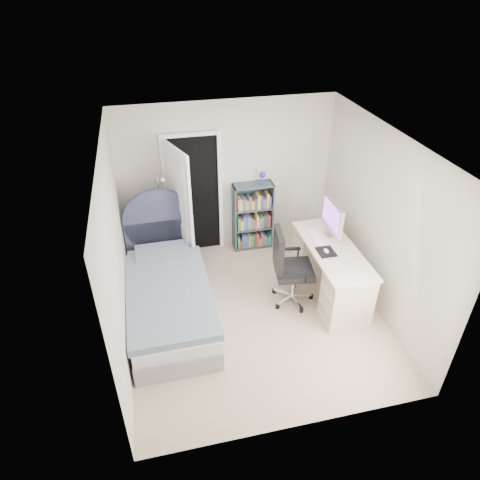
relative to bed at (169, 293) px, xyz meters
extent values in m
cube|color=tan|center=(1.15, -0.31, -0.35)|extent=(3.40, 3.60, 0.05)
cube|color=white|center=(1.15, -0.31, 2.20)|extent=(3.40, 3.60, 0.05)
cube|color=beige|center=(1.15, 1.51, 0.93)|extent=(3.40, 0.05, 2.50)
cube|color=beige|center=(1.15, -2.14, 0.93)|extent=(3.40, 0.05, 2.50)
cube|color=beige|center=(-0.58, -0.31, 0.93)|extent=(0.05, 3.60, 2.50)
cube|color=beige|center=(2.87, -0.31, 0.93)|extent=(0.05, 3.60, 2.50)
cube|color=black|center=(0.60, 1.48, 0.68)|extent=(0.80, 0.01, 2.00)
cube|color=white|center=(0.17, 1.46, 0.68)|extent=(0.06, 0.06, 2.00)
cube|color=white|center=(1.03, 1.46, 0.68)|extent=(0.06, 0.06, 2.00)
cube|color=white|center=(0.60, 1.46, 1.71)|extent=(0.92, 0.06, 0.06)
cube|color=white|center=(0.33, 1.08, 0.68)|extent=(0.30, 0.77, 2.00)
cube|color=gray|center=(0.00, -0.11, -0.18)|extent=(1.07, 2.23, 0.29)
cube|color=silver|center=(0.00, -0.11, 0.05)|extent=(1.05, 2.18, 0.18)
cube|color=slate|center=(0.00, -0.22, 0.18)|extent=(1.11, 1.90, 0.11)
cube|color=slate|center=(-0.01, 0.69, 0.20)|extent=(0.79, 0.45, 0.13)
cube|color=#333750|center=(-0.01, 1.04, 0.12)|extent=(1.05, 0.08, 0.89)
cylinder|color=#333750|center=(-0.01, 1.04, 0.57)|extent=(1.05, 0.08, 1.05)
cylinder|color=#DBC186|center=(-0.14, 1.11, -0.09)|extent=(0.03, 0.03, 0.47)
cylinder|color=#DBC186|center=(-0.14, 1.42, -0.09)|extent=(0.03, 0.03, 0.47)
cylinder|color=#DBC186|center=(0.18, 1.11, -0.09)|extent=(0.03, 0.03, 0.47)
cylinder|color=#DBC186|center=(0.18, 1.42, -0.09)|extent=(0.03, 0.03, 0.47)
cube|color=#DBC186|center=(0.02, 1.26, 0.13)|extent=(0.38, 0.38, 0.03)
cube|color=#DBC186|center=(0.02, 1.26, -0.16)|extent=(0.34, 0.34, 0.02)
cube|color=#B24C33|center=(-0.03, 1.26, 0.16)|extent=(0.15, 0.21, 0.03)
cube|color=#3F598C|center=(-0.03, 1.26, 0.19)|extent=(0.14, 0.20, 0.03)
cube|color=#D8CC7F|center=(-0.03, 1.26, 0.22)|extent=(0.13, 0.19, 0.03)
cylinder|color=silver|center=(0.05, 1.13, -0.31)|extent=(0.22, 0.22, 0.02)
cylinder|color=silver|center=(0.05, 1.13, 0.46)|extent=(0.02, 0.02, 1.54)
sphere|color=silver|center=(0.12, 1.09, 1.20)|extent=(0.09, 0.09, 0.09)
cube|color=#3C4952|center=(1.22, 1.35, 0.26)|extent=(0.02, 0.28, 1.17)
cube|color=#3C4952|center=(1.86, 1.35, 0.26)|extent=(0.02, 0.28, 1.17)
cube|color=#3C4952|center=(1.54, 1.35, 0.84)|extent=(0.65, 0.28, 0.02)
cube|color=#3C4952|center=(1.54, 1.35, -0.31)|extent=(0.65, 0.28, 0.02)
cube|color=#3C4952|center=(1.54, 1.48, 0.26)|extent=(0.65, 0.01, 1.17)
cube|color=#3C4952|center=(1.54, 1.35, 0.05)|extent=(0.61, 0.26, 0.02)
cube|color=#3C4952|center=(1.54, 1.35, 0.43)|extent=(0.61, 0.26, 0.02)
cylinder|color=#222796|center=(1.68, 1.35, 0.86)|extent=(0.11, 0.11, 0.02)
cylinder|color=silver|center=(1.68, 1.35, 0.93)|extent=(0.01, 0.01, 0.15)
sphere|color=#222796|center=(1.68, 1.32, 1.01)|extent=(0.10, 0.10, 0.10)
cube|color=#337F4C|center=(1.28, 1.33, -0.18)|extent=(0.03, 0.20, 0.22)
cube|color=#B23333|center=(1.32, 1.33, -0.21)|extent=(0.03, 0.20, 0.16)
cube|color=#335999|center=(1.37, 1.33, -0.16)|extent=(0.05, 0.20, 0.25)
cube|color=#335999|center=(1.43, 1.33, -0.18)|extent=(0.05, 0.20, 0.23)
cube|color=orange|center=(1.48, 1.33, -0.18)|extent=(0.04, 0.20, 0.22)
cube|color=#337F4C|center=(1.52, 1.33, -0.18)|extent=(0.04, 0.20, 0.22)
cube|color=#3F3F3F|center=(1.57, 1.33, -0.17)|extent=(0.03, 0.20, 0.24)
cube|color=#B23333|center=(1.61, 1.33, -0.17)|extent=(0.04, 0.20, 0.25)
cube|color=orange|center=(1.65, 1.33, -0.22)|extent=(0.03, 0.20, 0.15)
cube|color=#994C7F|center=(1.69, 1.33, -0.17)|extent=(0.03, 0.20, 0.25)
cube|color=#337F4C|center=(1.74, 1.33, -0.19)|extent=(0.06, 0.20, 0.20)
cube|color=#335999|center=(1.79, 1.33, -0.21)|extent=(0.03, 0.20, 0.16)
cube|color=#337F4C|center=(1.83, 1.33, -0.19)|extent=(0.04, 0.20, 0.20)
cube|color=#337F4C|center=(1.29, 1.33, 0.18)|extent=(0.04, 0.20, 0.22)
cube|color=#D8BF4C|center=(1.33, 1.33, 0.16)|extent=(0.04, 0.20, 0.17)
cube|color=#7F72B2|center=(1.38, 1.33, 0.19)|extent=(0.03, 0.20, 0.23)
cube|color=#335999|center=(1.41, 1.33, 0.20)|extent=(0.04, 0.20, 0.25)
cube|color=#7F72B2|center=(1.46, 1.33, 0.19)|extent=(0.05, 0.20, 0.23)
cube|color=#337F4C|center=(1.51, 1.33, 0.17)|extent=(0.04, 0.20, 0.19)
cube|color=#B23333|center=(1.56, 1.33, 0.16)|extent=(0.04, 0.20, 0.17)
cube|color=#D8BF4C|center=(1.60, 1.33, 0.19)|extent=(0.03, 0.20, 0.24)
cube|color=#7F72B2|center=(1.64, 1.33, 0.17)|extent=(0.04, 0.20, 0.19)
cube|color=#337F4C|center=(1.69, 1.33, 0.18)|extent=(0.04, 0.20, 0.21)
cube|color=#3F3F3F|center=(1.74, 1.33, 0.18)|extent=(0.05, 0.20, 0.22)
cube|color=#B23333|center=(1.80, 1.33, 0.18)|extent=(0.05, 0.20, 0.22)
cube|color=orange|center=(1.28, 1.33, 0.55)|extent=(0.03, 0.20, 0.21)
cube|color=#D8BF4C|center=(1.32, 1.33, 0.55)|extent=(0.04, 0.20, 0.20)
cube|color=#335999|center=(1.37, 1.33, 0.55)|extent=(0.04, 0.20, 0.21)
cube|color=orange|center=(1.42, 1.33, 0.53)|extent=(0.05, 0.20, 0.17)
cube|color=#335999|center=(1.47, 1.33, 0.56)|extent=(0.04, 0.20, 0.22)
cube|color=orange|center=(1.51, 1.33, 0.52)|extent=(0.05, 0.20, 0.16)
cube|color=#3F3F3F|center=(1.57, 1.33, 0.54)|extent=(0.04, 0.20, 0.20)
cube|color=#D8BF4C|center=(1.62, 1.33, 0.56)|extent=(0.04, 0.20, 0.23)
cube|color=#3F3F3F|center=(1.66, 1.33, 0.56)|extent=(0.03, 0.20, 0.23)
cube|color=#335999|center=(1.71, 1.33, 0.53)|extent=(0.06, 0.20, 0.17)
cube|color=orange|center=(1.77, 1.33, 0.57)|extent=(0.04, 0.20, 0.25)
cube|color=#335999|center=(1.81, 1.33, 0.55)|extent=(0.03, 0.20, 0.20)
cube|color=beige|center=(2.32, -0.13, 0.46)|extent=(0.65, 1.64, 0.03)
cube|color=beige|center=(2.32, -0.71, 0.06)|extent=(0.60, 0.44, 0.77)
cube|color=beige|center=(2.32, 0.45, 0.06)|extent=(0.60, 0.44, 0.77)
cube|color=silver|center=(2.43, 0.20, 0.48)|extent=(0.17, 0.17, 0.01)
cube|color=silver|center=(2.46, 0.20, 0.61)|extent=(0.03, 0.07, 0.24)
cube|color=silver|center=(2.41, 0.20, 0.80)|extent=(0.05, 0.61, 0.44)
cube|color=#9152C8|center=(2.38, 0.20, 0.82)|extent=(0.00, 0.55, 0.35)
cube|color=white|center=(2.19, 0.20, 0.48)|extent=(0.14, 0.44, 0.02)
cube|color=black|center=(2.19, -0.18, 0.48)|extent=(0.24, 0.28, 0.00)
ellipsoid|color=white|center=(2.19, -0.18, 0.49)|extent=(0.07, 0.11, 0.03)
cube|color=silver|center=(1.89, -0.18, -0.26)|extent=(0.30, 0.09, 0.03)
cylinder|color=black|center=(2.04, -0.20, -0.29)|extent=(0.07, 0.07, 0.06)
cube|color=silver|center=(1.82, -0.03, -0.26)|extent=(0.17, 0.29, 0.03)
cylinder|color=black|center=(1.88, 0.10, -0.29)|extent=(0.07, 0.07, 0.06)
cube|color=silver|center=(1.65, -0.06, -0.26)|extent=(0.24, 0.24, 0.03)
cylinder|color=black|center=(1.54, 0.05, -0.29)|extent=(0.07, 0.07, 0.06)
cube|color=silver|center=(1.62, -0.22, -0.26)|extent=(0.28, 0.18, 0.03)
cylinder|color=black|center=(1.50, -0.29, -0.29)|extent=(0.07, 0.07, 0.06)
cube|color=silver|center=(1.78, -0.30, -0.26)|extent=(0.09, 0.30, 0.03)
cylinder|color=black|center=(1.80, -0.44, -0.29)|extent=(0.07, 0.07, 0.06)
cylinder|color=silver|center=(1.75, -0.16, -0.03)|extent=(0.06, 0.06, 0.45)
cube|color=black|center=(1.75, -0.16, 0.21)|extent=(0.58, 0.58, 0.10)
cube|color=black|center=(1.52, -0.12, 0.56)|extent=(0.14, 0.48, 0.59)
cube|color=black|center=(1.69, -0.43, 0.39)|extent=(0.32, 0.09, 0.03)
cube|color=black|center=(1.77, 0.12, 0.39)|extent=(0.32, 0.09, 0.03)
camera|label=1|loc=(-0.06, -4.62, 3.84)|focal=32.00mm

